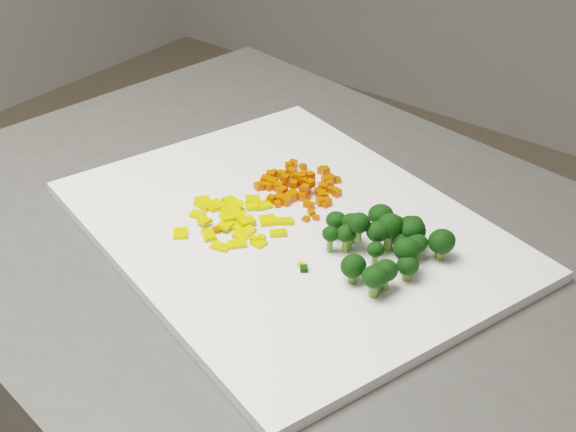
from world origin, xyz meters
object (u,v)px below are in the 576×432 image
Objects in this scene: cutting_board at (288,228)px; pepper_pile at (229,217)px; carrot_pile at (303,177)px; broccoli_pile at (381,237)px.

pepper_pile reaches higher than cutting_board.
cutting_board is 0.08m from carrot_pile.
cutting_board is 0.07m from pepper_pile.
cutting_board is 3.75× the size of broccoli_pile.
broccoli_pile reaches higher than carrot_pile.
broccoli_pile reaches higher than pepper_pile.
carrot_pile is 0.86× the size of pepper_pile.
carrot_pile is at bearing 81.38° from pepper_pile.
pepper_pile is 0.97× the size of broccoli_pile.
carrot_pile is at bearing 115.52° from cutting_board.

